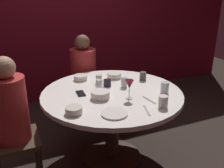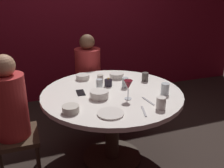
{
  "view_description": "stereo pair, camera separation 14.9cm",
  "coord_description": "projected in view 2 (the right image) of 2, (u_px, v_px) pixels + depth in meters",
  "views": [
    {
      "loc": [
        -0.9,
        -2.07,
        1.7
      ],
      "look_at": [
        0.0,
        0.0,
        0.83
      ],
      "focal_mm": 41.33,
      "sensor_mm": 36.0,
      "label": 1
    },
    {
      "loc": [
        -0.76,
        -2.12,
        1.7
      ],
      "look_at": [
        0.0,
        0.0,
        0.83
      ],
      "focal_mm": 41.33,
      "sensor_mm": 36.0,
      "label": 2
    }
  ],
  "objects": [
    {
      "name": "back_wall",
      "position": [
        71.0,
        14.0,
        3.82
      ],
      "size": [
        6.0,
        0.1,
        2.6
      ],
      "primitive_type": "cube",
      "color": "maroon",
      "rests_on": "ground"
    },
    {
      "name": "cup_by_left_diner",
      "position": [
        165.0,
        89.0,
        2.37
      ],
      "size": [
        0.08,
        0.08,
        0.11
      ],
      "primitive_type": "cylinder",
      "color": "silver",
      "rests_on": "dining_table"
    },
    {
      "name": "fork_near_plate",
      "position": [
        144.0,
        111.0,
        2.06
      ],
      "size": [
        0.06,
        0.18,
        0.01
      ],
      "primitive_type": "cube",
      "rotation": [
        0.0,
        0.0,
        -0.28
      ],
      "color": "#B7B7BC",
      "rests_on": "dining_table"
    },
    {
      "name": "bowl_small_white",
      "position": [
        99.0,
        94.0,
        2.3
      ],
      "size": [
        0.17,
        0.17,
        0.07
      ],
      "primitive_type": "cylinder",
      "color": "silver",
      "rests_on": "dining_table"
    },
    {
      "name": "cell_phone",
      "position": [
        81.0,
        93.0,
        2.42
      ],
      "size": [
        0.08,
        0.14,
        0.01
      ],
      "primitive_type": "cube",
      "rotation": [
        0.0,
        0.0,
        6.21
      ],
      "color": "black",
      "rests_on": "dining_table"
    },
    {
      "name": "candle_holder",
      "position": [
        108.0,
        83.0,
        2.58
      ],
      "size": [
        0.08,
        0.08,
        0.09
      ],
      "color": "black",
      "rests_on": "dining_table"
    },
    {
      "name": "seated_diner_left",
      "position": [
        10.0,
        108.0,
        2.17
      ],
      "size": [
        0.4,
        0.4,
        1.2
      ],
      "rotation": [
        0.0,
        0.0,
        6.28
      ],
      "color": "#3F2D1E",
      "rests_on": "ground"
    },
    {
      "name": "cup_beside_wine",
      "position": [
        161.0,
        103.0,
        2.09
      ],
      "size": [
        0.08,
        0.08,
        0.1
      ],
      "primitive_type": "cylinder",
      "color": "silver",
      "rests_on": "dining_table"
    },
    {
      "name": "ground_plane",
      "position": [
        112.0,
        158.0,
        2.71
      ],
      "size": [
        8.0,
        8.0,
        0.0
      ],
      "primitive_type": "plane",
      "color": "#2D231E"
    },
    {
      "name": "knife_near_plate",
      "position": [
        148.0,
        101.0,
        2.24
      ],
      "size": [
        0.04,
        0.18,
        0.01
      ],
      "primitive_type": "cube",
      "rotation": [
        0.0,
        0.0,
        0.12
      ],
      "color": "#B7B7BC",
      "rests_on": "dining_table"
    },
    {
      "name": "dinner_plate",
      "position": [
        111.0,
        113.0,
        2.02
      ],
      "size": [
        0.21,
        0.21,
        0.01
      ],
      "primitive_type": "cylinder",
      "color": "silver",
      "rests_on": "dining_table"
    },
    {
      "name": "cup_by_right_diner",
      "position": [
        125.0,
        82.0,
        2.54
      ],
      "size": [
        0.06,
        0.06,
        0.1
      ],
      "primitive_type": "cylinder",
      "color": "silver",
      "rests_on": "dining_table"
    },
    {
      "name": "cup_far_edge",
      "position": [
        145.0,
        77.0,
        2.71
      ],
      "size": [
        0.07,
        0.07,
        0.09
      ],
      "primitive_type": "cylinder",
      "color": "#4C4742",
      "rests_on": "dining_table"
    },
    {
      "name": "bowl_serving_large",
      "position": [
        117.0,
        76.0,
        2.8
      ],
      "size": [
        0.15,
        0.15,
        0.05
      ],
      "primitive_type": "cylinder",
      "color": "silver",
      "rests_on": "dining_table"
    },
    {
      "name": "dining_table",
      "position": [
        112.0,
        107.0,
        2.5
      ],
      "size": [
        1.33,
        1.33,
        0.75
      ],
      "color": "white",
      "rests_on": "ground"
    },
    {
      "name": "wine_glass",
      "position": [
        128.0,
        86.0,
        2.25
      ],
      "size": [
        0.08,
        0.08,
        0.18
      ],
      "color": "silver",
      "rests_on": "dining_table"
    },
    {
      "name": "bowl_sauce_side",
      "position": [
        71.0,
        109.0,
        2.04
      ],
      "size": [
        0.14,
        0.14,
        0.06
      ],
      "primitive_type": "cylinder",
      "color": "beige",
      "rests_on": "dining_table"
    },
    {
      "name": "seated_diner_back",
      "position": [
        88.0,
        69.0,
        3.26
      ],
      "size": [
        0.4,
        0.4,
        1.15
      ],
      "rotation": [
        0.0,
        0.0,
        4.71
      ],
      "color": "#3F2D1E",
      "rests_on": "ground"
    },
    {
      "name": "cup_center_front",
      "position": [
        99.0,
        85.0,
        2.45
      ],
      "size": [
        0.06,
        0.06,
        0.11
      ],
      "primitive_type": "cylinder",
      "color": "silver",
      "rests_on": "dining_table"
    },
    {
      "name": "bowl_salad_center",
      "position": [
        83.0,
        77.0,
        2.76
      ],
      "size": [
        0.14,
        0.14,
        0.05
      ],
      "primitive_type": "cylinder",
      "color": "silver",
      "rests_on": "dining_table"
    },
    {
      "name": "cup_near_candle",
      "position": [
        100.0,
        79.0,
        2.65
      ],
      "size": [
        0.06,
        0.06,
        0.09
      ],
      "primitive_type": "cylinder",
      "color": "beige",
      "rests_on": "dining_table"
    }
  ]
}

